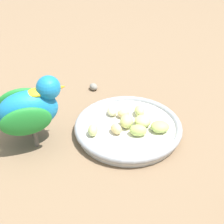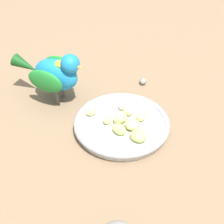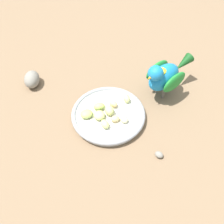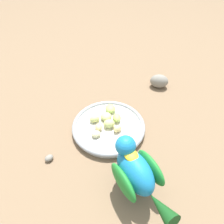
{
  "view_description": "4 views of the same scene",
  "coord_description": "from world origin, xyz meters",
  "px_view_note": "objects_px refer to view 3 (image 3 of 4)",
  "views": [
    {
      "loc": [
        -0.4,
        0.49,
        0.47
      ],
      "look_at": [
        -0.01,
        0.05,
        0.06
      ],
      "focal_mm": 54.98,
      "sensor_mm": 36.0,
      "label": 1
    },
    {
      "loc": [
        -0.64,
        0.09,
        0.57
      ],
      "look_at": [
        -0.02,
        0.04,
        0.05
      ],
      "focal_mm": 54.2,
      "sensor_mm": 36.0,
      "label": 2
    },
    {
      "loc": [
        0.17,
        -0.47,
        0.68
      ],
      "look_at": [
        -0.02,
        0.01,
        0.04
      ],
      "focal_mm": 42.84,
      "sensor_mm": 36.0,
      "label": 3
    },
    {
      "loc": [
        0.33,
        0.26,
        0.5
      ],
      "look_at": [
        -0.06,
        0.01,
        0.05
      ],
      "focal_mm": 32.36,
      "sensor_mm": 36.0,
      "label": 4
    }
  ],
  "objects_px": {
    "apple_piece_7": "(115,117)",
    "parrot": "(165,75)",
    "apple_piece_2": "(113,104)",
    "apple_piece_8": "(127,99)",
    "apple_piece_3": "(124,119)",
    "apple_piece_1": "(99,115)",
    "pebble_0": "(159,155)",
    "apple_piece_6": "(99,106)",
    "apple_piece_5": "(105,124)",
    "feeding_bowl": "(108,115)",
    "apple_piece_4": "(86,114)",
    "apple_piece_0": "(109,111)",
    "rock_large": "(32,79)"
  },
  "relations": [
    {
      "from": "apple_piece_8",
      "to": "pebble_0",
      "type": "bearing_deg",
      "value": -45.52
    },
    {
      "from": "apple_piece_6",
      "to": "parrot",
      "type": "bearing_deg",
      "value": 42.37
    },
    {
      "from": "feeding_bowl",
      "to": "rock_large",
      "type": "bearing_deg",
      "value": 171.7
    },
    {
      "from": "apple_piece_3",
      "to": "apple_piece_5",
      "type": "relative_size",
      "value": 0.89
    },
    {
      "from": "apple_piece_4",
      "to": "feeding_bowl",
      "type": "bearing_deg",
      "value": 27.96
    },
    {
      "from": "apple_piece_5",
      "to": "pebble_0",
      "type": "distance_m",
      "value": 0.18
    },
    {
      "from": "apple_piece_4",
      "to": "apple_piece_5",
      "type": "bearing_deg",
      "value": -13.8
    },
    {
      "from": "apple_piece_1",
      "to": "apple_piece_8",
      "type": "height_order",
      "value": "same"
    },
    {
      "from": "apple_piece_6",
      "to": "apple_piece_1",
      "type": "bearing_deg",
      "value": -67.65
    },
    {
      "from": "feeding_bowl",
      "to": "parrot",
      "type": "distance_m",
      "value": 0.22
    },
    {
      "from": "apple_piece_5",
      "to": "apple_piece_7",
      "type": "height_order",
      "value": "apple_piece_5"
    },
    {
      "from": "apple_piece_2",
      "to": "apple_piece_4",
      "type": "xyz_separation_m",
      "value": [
        -0.06,
        -0.07,
        0.0
      ]
    },
    {
      "from": "apple_piece_1",
      "to": "apple_piece_7",
      "type": "bearing_deg",
      "value": 11.57
    },
    {
      "from": "feeding_bowl",
      "to": "pebble_0",
      "type": "bearing_deg",
      "value": -23.43
    },
    {
      "from": "apple_piece_1",
      "to": "apple_piece_7",
      "type": "distance_m",
      "value": 0.05
    },
    {
      "from": "apple_piece_5",
      "to": "apple_piece_8",
      "type": "height_order",
      "value": "same"
    },
    {
      "from": "apple_piece_7",
      "to": "parrot",
      "type": "height_order",
      "value": "parrot"
    },
    {
      "from": "apple_piece_3",
      "to": "apple_piece_6",
      "type": "height_order",
      "value": "apple_piece_6"
    },
    {
      "from": "apple_piece_3",
      "to": "apple_piece_8",
      "type": "distance_m",
      "value": 0.08
    },
    {
      "from": "feeding_bowl",
      "to": "apple_piece_6",
      "type": "height_order",
      "value": "apple_piece_6"
    },
    {
      "from": "apple_piece_0",
      "to": "apple_piece_3",
      "type": "relative_size",
      "value": 1.25
    },
    {
      "from": "apple_piece_6",
      "to": "parrot",
      "type": "height_order",
      "value": "parrot"
    },
    {
      "from": "apple_piece_1",
      "to": "apple_piece_6",
      "type": "bearing_deg",
      "value": 112.35
    },
    {
      "from": "apple_piece_2",
      "to": "apple_piece_3",
      "type": "height_order",
      "value": "apple_piece_2"
    },
    {
      "from": "apple_piece_0",
      "to": "pebble_0",
      "type": "relative_size",
      "value": 1.45
    },
    {
      "from": "apple_piece_7",
      "to": "apple_piece_2",
      "type": "bearing_deg",
      "value": 114.98
    },
    {
      "from": "apple_piece_3",
      "to": "pebble_0",
      "type": "height_order",
      "value": "apple_piece_3"
    },
    {
      "from": "apple_piece_3",
      "to": "rock_large",
      "type": "relative_size",
      "value": 0.4
    },
    {
      "from": "apple_piece_1",
      "to": "parrot",
      "type": "height_order",
      "value": "parrot"
    },
    {
      "from": "apple_piece_8",
      "to": "parrot",
      "type": "distance_m",
      "value": 0.14
    },
    {
      "from": "feeding_bowl",
      "to": "apple_piece_4",
      "type": "height_order",
      "value": "apple_piece_4"
    },
    {
      "from": "apple_piece_2",
      "to": "apple_piece_8",
      "type": "xyz_separation_m",
      "value": [
        0.03,
        0.04,
        0.0
      ]
    },
    {
      "from": "apple_piece_4",
      "to": "apple_piece_6",
      "type": "xyz_separation_m",
      "value": [
        0.03,
        0.04,
        0.0
      ]
    },
    {
      "from": "apple_piece_5",
      "to": "apple_piece_6",
      "type": "height_order",
      "value": "apple_piece_6"
    },
    {
      "from": "apple_piece_7",
      "to": "rock_large",
      "type": "height_order",
      "value": "rock_large"
    },
    {
      "from": "feeding_bowl",
      "to": "apple_piece_5",
      "type": "bearing_deg",
      "value": -80.73
    },
    {
      "from": "apple_piece_2",
      "to": "apple_piece_6",
      "type": "relative_size",
      "value": 0.77
    },
    {
      "from": "apple_piece_3",
      "to": "apple_piece_8",
      "type": "xyz_separation_m",
      "value": [
        -0.02,
        0.08,
        0.0
      ]
    },
    {
      "from": "pebble_0",
      "to": "parrot",
      "type": "bearing_deg",
      "value": 102.46
    },
    {
      "from": "apple_piece_0",
      "to": "apple_piece_3",
      "type": "xyz_separation_m",
      "value": [
        0.05,
        -0.01,
        -0.0
      ]
    },
    {
      "from": "apple_piece_8",
      "to": "parrot",
      "type": "bearing_deg",
      "value": 43.22
    },
    {
      "from": "parrot",
      "to": "rock_large",
      "type": "relative_size",
      "value": 2.79
    },
    {
      "from": "feeding_bowl",
      "to": "apple_piece_3",
      "type": "xyz_separation_m",
      "value": [
        0.06,
        -0.01,
        0.01
      ]
    },
    {
      "from": "apple_piece_7",
      "to": "pebble_0",
      "type": "relative_size",
      "value": 1.08
    },
    {
      "from": "apple_piece_1",
      "to": "pebble_0",
      "type": "xyz_separation_m",
      "value": [
        0.21,
        -0.06,
        -0.02
      ]
    },
    {
      "from": "feeding_bowl",
      "to": "apple_piece_3",
      "type": "distance_m",
      "value": 0.06
    },
    {
      "from": "pebble_0",
      "to": "apple_piece_0",
      "type": "bearing_deg",
      "value": 155.42
    },
    {
      "from": "apple_piece_8",
      "to": "apple_piece_3",
      "type": "bearing_deg",
      "value": -76.96
    },
    {
      "from": "apple_piece_8",
      "to": "rock_large",
      "type": "distance_m",
      "value": 0.34
    },
    {
      "from": "apple_piece_1",
      "to": "apple_piece_3",
      "type": "height_order",
      "value": "apple_piece_1"
    }
  ]
}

